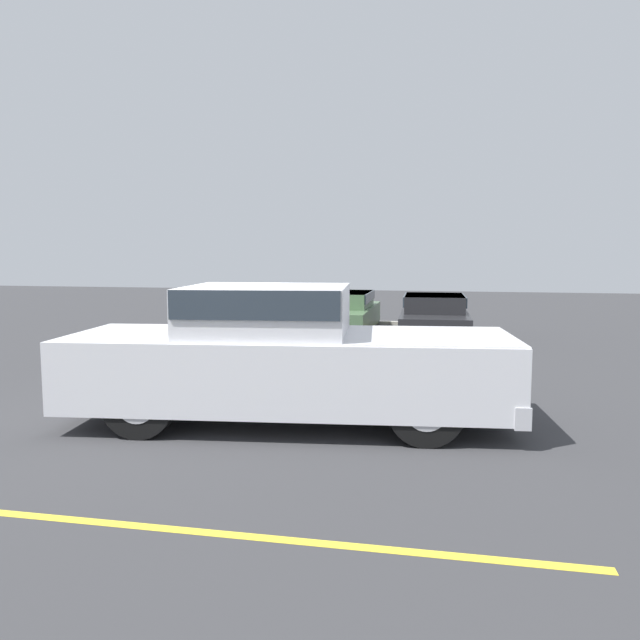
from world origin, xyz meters
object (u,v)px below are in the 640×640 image
at_px(parked_sedan_a, 253,311).
at_px(parked_sedan_b, 341,312).
at_px(parked_sedan_c, 434,315).
at_px(wheel_stop_curb, 385,323).
at_px(pickup_truck, 290,355).

bearing_deg(parked_sedan_a, parked_sedan_b, 94.79).
relative_size(parked_sedan_a, parked_sedan_c, 1.05).
bearing_deg(parked_sedan_c, wheel_stop_curb, -148.07).
relative_size(parked_sedan_a, parked_sedan_b, 1.02).
height_order(parked_sedan_a, parked_sedan_c, parked_sedan_a).
bearing_deg(pickup_truck, parked_sedan_b, 88.98).
relative_size(parked_sedan_c, wheel_stop_curb, 2.70).
bearing_deg(parked_sedan_a, wheel_stop_curb, 126.70).
xyz_separation_m(parked_sedan_b, wheel_stop_curb, (1.02, 2.44, -0.59)).
relative_size(pickup_truck, parked_sedan_c, 1.44).
height_order(pickup_truck, parked_sedan_c, pickup_truck).
bearing_deg(parked_sedan_b, wheel_stop_curb, 156.88).
distance_m(pickup_truck, parked_sedan_a, 9.85).
bearing_deg(parked_sedan_b, parked_sedan_a, -86.83).
bearing_deg(parked_sedan_c, parked_sedan_a, -89.94).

